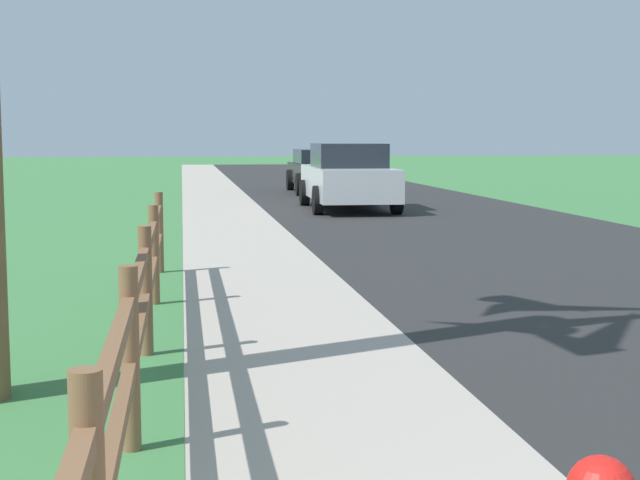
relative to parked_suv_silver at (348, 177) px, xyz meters
name	(u,v)px	position (x,y,z in m)	size (l,w,h in m)	color
ground_plane	(254,202)	(-2.08, 3.22, -0.81)	(120.00, 120.00, 0.00)	#3D7A41
road_asphalt	(364,196)	(1.42, 5.22, -0.81)	(7.00, 66.00, 0.01)	#292929
curb_concrete	(148,198)	(-5.08, 5.22, -0.81)	(6.00, 66.00, 0.01)	#ACA295
grass_verge	(96,198)	(-6.58, 5.22, -0.81)	(5.00, 66.00, 0.00)	#3D7A41
rail_fence	(139,307)	(-4.38, -16.30, -0.19)	(0.11, 12.03, 1.08)	brown
parked_suv_silver	(348,177)	(0.00, 0.00, 0.00)	(2.17, 4.87, 1.64)	#B7BABF
parked_car_black	(322,170)	(0.43, 7.18, -0.08)	(2.08, 4.92, 1.39)	black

